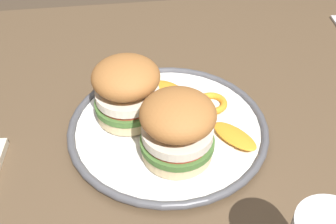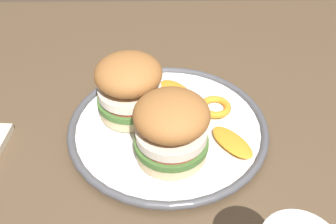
{
  "view_description": "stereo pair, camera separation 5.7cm",
  "coord_description": "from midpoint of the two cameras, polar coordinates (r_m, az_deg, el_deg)",
  "views": [
    {
      "loc": [
        0.1,
        0.43,
        1.12
      ],
      "look_at": [
        0.04,
        -0.01,
        0.74
      ],
      "focal_mm": 40.95,
      "sensor_mm": 36.0,
      "label": 1
    },
    {
      "loc": [
        0.04,
        0.43,
        1.12
      ],
      "look_at": [
        0.04,
        -0.01,
        0.74
      ],
      "focal_mm": 40.95,
      "sensor_mm": 36.0,
      "label": 2
    }
  ],
  "objects": [
    {
      "name": "orange_peel_curled",
      "position": [
        0.63,
        3.94,
        1.19
      ],
      "size": [
        0.07,
        0.07,
        0.01
      ],
      "color": "orange",
      "rests_on": "dinner_plate"
    },
    {
      "name": "sandwich_half_left",
      "position": [
        0.52,
        -1.73,
        -2.41
      ],
      "size": [
        0.14,
        0.14,
        0.1
      ],
      "color": "beige",
      "rests_on": "dinner_plate"
    },
    {
      "name": "dinner_plate",
      "position": [
        0.6,
        -2.71,
        -2.31
      ],
      "size": [
        0.31,
        0.31,
        0.02
      ],
      "color": "white",
      "rests_on": "dining_table"
    },
    {
      "name": "dining_table",
      "position": [
        0.67,
        0.89,
        -8.27
      ],
      "size": [
        1.43,
        0.97,
        0.7
      ],
      "color": "brown",
      "rests_on": "ground"
    },
    {
      "name": "sandwich_half_right",
      "position": [
        0.59,
        -8.92,
        3.24
      ],
      "size": [
        0.14,
        0.14,
        0.1
      ],
      "color": "beige",
      "rests_on": "dinner_plate"
    },
    {
      "name": "orange_peel_strip_short",
      "position": [
        0.57,
        7.1,
        -3.7
      ],
      "size": [
        0.07,
        0.08,
        0.01
      ],
      "color": "orange",
      "rests_on": "dinner_plate"
    },
    {
      "name": "orange_peel_strip_long",
      "position": [
        0.66,
        -2.4,
        3.46
      ],
      "size": [
        0.07,
        0.07,
        0.01
      ],
      "color": "orange",
      "rests_on": "dinner_plate"
    }
  ]
}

